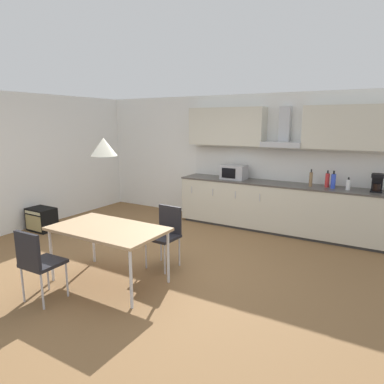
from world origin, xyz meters
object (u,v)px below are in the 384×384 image
Objects in this scene: bottle_white at (348,185)px; bottle_blue at (333,181)px; dining_table at (108,231)px; bottle_red at (327,180)px; chair_far_right at (166,230)px; microwave at (234,172)px; pendant_lamp at (104,147)px; guitar_amp at (42,219)px; bottle_brown at (311,179)px; chair_near_left at (37,259)px; coffee_maker at (377,183)px.

bottle_blue is (-0.24, 0.02, 0.04)m from bottle_white.
bottle_red is at bearing 57.42° from dining_table.
dining_table is at bearing -127.61° from bottle_white.
bottle_red reaches higher than chair_far_right.
microwave is 3.24m from dining_table.
chair_far_right is (-1.85, -2.37, -0.53)m from bottle_blue.
bottle_red is 0.96× the size of bottle_blue.
dining_table is at bearing -104.04° from pendant_lamp.
pendant_lamp is at bearing -124.56° from bottle_blue.
pendant_lamp reaches higher than bottle_red.
bottle_blue is 0.59× the size of guitar_amp.
bottle_blue reaches higher than microwave.
dining_table reaches higher than guitar_amp.
microwave is 0.55× the size of chair_far_right.
bottle_brown is 0.21× the size of dining_table.
bottle_red is 3.05m from chair_far_right.
dining_table is 2.86m from guitar_amp.
microwave is at bearing 80.79° from chair_near_left.
guitar_amp is at bearing -153.65° from bottle_brown.
chair_far_right is (-2.51, -2.43, -0.54)m from coffee_maker.
bottle_brown is at bearing -1.91° from microwave.
microwave is 1.50m from bottle_brown.
bottle_red is at bearing 164.04° from bottle_white.
bottle_brown is at bearing 26.35° from guitar_amp.
bottle_red is at bearing 144.72° from bottle_blue.
coffee_maker is 0.77m from bottle_red.
bottle_blue reaches higher than bottle_red.
guitar_amp is (-2.99, -2.27, -0.85)m from microwave.
bottle_blue is 0.35× the size of chair_near_left.
coffee_maker reaches higher than chair_far_right.
pendant_lamp reaches higher than microwave.
bottle_brown reaches higher than bottle_blue.
dining_table is 0.88m from chair_near_left.
coffee_maker is 4.32m from dining_table.
bottle_brown is at bearing -159.53° from bottle_red.
chair_far_right is at bearing -122.26° from bottle_brown.
chair_near_left is 1.00× the size of chair_far_right.
pendant_lamp is at bearing 67.86° from chair_near_left.
pendant_lamp reaches higher than guitar_amp.
chair_far_right is at bearing -89.73° from microwave.
microwave is at bearing 84.25° from dining_table.
dining_table is (-2.08, -3.25, -0.36)m from bottle_red.
bottle_white is 3.99m from dining_table.
bottle_red is (-0.77, 0.02, -0.02)m from coffee_maker.
dining_table is (-1.82, -3.15, -0.37)m from bottle_brown.
bottle_blue is 0.96× the size of pendant_lamp.
bottle_white reaches higher than chair_near_left.
pendant_lamp is (-2.43, -3.15, 0.74)m from bottle_white.
bottle_white is 0.37m from bottle_red.
bottle_blue is 3.92m from pendant_lamp.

